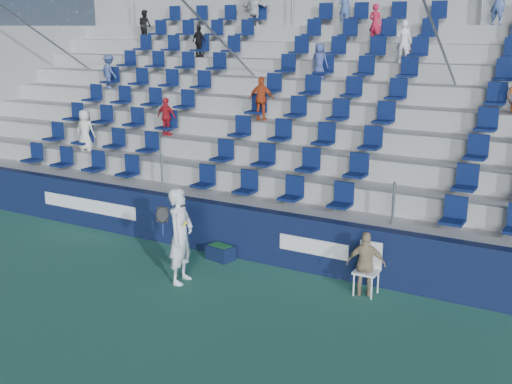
{
  "coord_description": "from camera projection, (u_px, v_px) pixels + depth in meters",
  "views": [
    {
      "loc": [
        6.94,
        -8.77,
        5.15
      ],
      "look_at": [
        0.2,
        2.8,
        1.7
      ],
      "focal_mm": 45.0,
      "sensor_mm": 36.0,
      "label": 1
    }
  ],
  "objects": [
    {
      "name": "line_judge_chair",
      "position": [
        369.0,
        264.0,
        12.69
      ],
      "size": [
        0.47,
        0.48,
        1.04
      ],
      "color": "white",
      "rests_on": "ground"
    },
    {
      "name": "ground",
      "position": [
        172.0,
        311.0,
        12.01
      ],
      "size": [
        70.0,
        70.0,
        0.0
      ],
      "primitive_type": "plane",
      "color": "#2D6A52",
      "rests_on": "ground"
    },
    {
      "name": "ball_bin",
      "position": [
        221.0,
        252.0,
        14.61
      ],
      "size": [
        0.68,
        0.51,
        0.34
      ],
      "color": "#0E1834",
      "rests_on": "ground"
    },
    {
      "name": "tennis_player",
      "position": [
        181.0,
        236.0,
        13.13
      ],
      "size": [
        0.7,
        0.81,
        2.01
      ],
      "color": "silver",
      "rests_on": "ground"
    },
    {
      "name": "line_judge",
      "position": [
        366.0,
        264.0,
        12.54
      ],
      "size": [
        0.83,
        0.56,
        1.31
      ],
      "primitive_type": "imported",
      "rotation": [
        0.0,
        0.0,
        3.48
      ],
      "color": "tan",
      "rests_on": "ground"
    },
    {
      "name": "grandstand",
      "position": [
        345.0,
        136.0,
        18.37
      ],
      "size": [
        24.0,
        8.17,
        6.63
      ],
      "color": "#A2A29D",
      "rests_on": "ground"
    },
    {
      "name": "sponsor_wall",
      "position": [
        256.0,
        235.0,
        14.49
      ],
      "size": [
        24.0,
        0.32,
        1.2
      ],
      "color": "#0F183A",
      "rests_on": "ground"
    }
  ]
}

